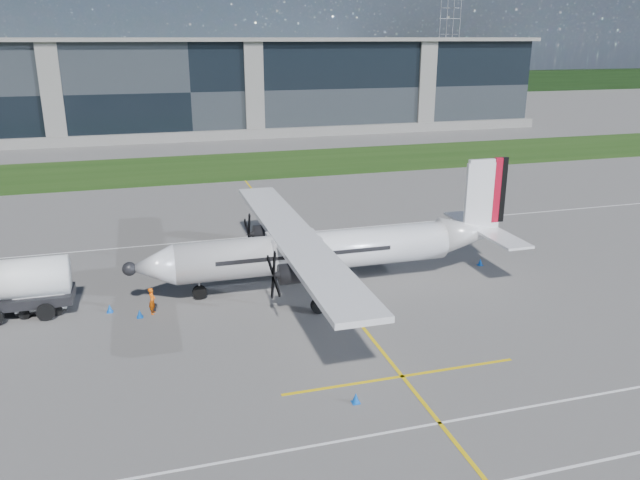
# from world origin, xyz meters

# --- Properties ---
(ground) EXTENTS (400.00, 400.00, 0.00)m
(ground) POSITION_xyz_m (0.00, 40.00, 0.00)
(ground) COLOR #64615E
(ground) RESTS_ON ground
(grass_strip) EXTENTS (400.00, 18.00, 0.04)m
(grass_strip) POSITION_xyz_m (0.00, 48.00, 0.02)
(grass_strip) COLOR #1C3C10
(grass_strip) RESTS_ON ground
(terminal_building) EXTENTS (120.00, 20.00, 15.00)m
(terminal_building) POSITION_xyz_m (0.00, 80.00, 7.50)
(terminal_building) COLOR black
(terminal_building) RESTS_ON ground
(tree_line) EXTENTS (400.00, 6.00, 6.00)m
(tree_line) POSITION_xyz_m (0.00, 140.00, 3.00)
(tree_line) COLOR black
(tree_line) RESTS_ON ground
(pylon_east) EXTENTS (9.00, 4.60, 30.00)m
(pylon_east) POSITION_xyz_m (85.00, 150.00, 15.00)
(pylon_east) COLOR gray
(pylon_east) RESTS_ON ground
(yellow_taxiway_centerline) EXTENTS (0.20, 70.00, 0.01)m
(yellow_taxiway_centerline) POSITION_xyz_m (3.00, 10.00, 0.01)
(yellow_taxiway_centerline) COLOR yellow
(yellow_taxiway_centerline) RESTS_ON ground
(turboprop_aircraft) EXTENTS (25.40, 26.34, 7.90)m
(turboprop_aircraft) POSITION_xyz_m (3.01, 6.23, 3.95)
(turboprop_aircraft) COLOR white
(turboprop_aircraft) RESTS_ON ground
(baggage_tug) EXTENTS (3.02, 1.81, 1.81)m
(baggage_tug) POSITION_xyz_m (-14.66, 6.95, 0.91)
(baggage_tug) COLOR silver
(baggage_tug) RESTS_ON ground
(ground_crew_person) EXTENTS (0.71, 0.87, 1.87)m
(ground_crew_person) POSITION_xyz_m (-8.35, 4.83, 0.94)
(ground_crew_person) COLOR #F25907
(ground_crew_person) RESTS_ON ground
(safety_cone_fwd) EXTENTS (0.36, 0.36, 0.50)m
(safety_cone_fwd) POSITION_xyz_m (-10.83, 5.74, 0.25)
(safety_cone_fwd) COLOR #0A50BA
(safety_cone_fwd) RESTS_ON ground
(safety_cone_stbdwing) EXTENTS (0.36, 0.36, 0.50)m
(safety_cone_stbdwing) POSITION_xyz_m (0.63, 19.71, 0.25)
(safety_cone_stbdwing) COLOR #0A50BA
(safety_cone_stbdwing) RESTS_ON ground
(safety_cone_nose_port) EXTENTS (0.36, 0.36, 0.50)m
(safety_cone_nose_port) POSITION_xyz_m (-9.12, 4.48, 0.25)
(safety_cone_nose_port) COLOR #0A50BA
(safety_cone_nose_port) RESTS_ON ground
(safety_cone_tail) EXTENTS (0.36, 0.36, 0.50)m
(safety_cone_tail) POSITION_xyz_m (14.57, 6.76, 0.25)
(safety_cone_tail) COLOR #0A50BA
(safety_cone_tail) RESTS_ON ground
(safety_cone_portwing) EXTENTS (0.36, 0.36, 0.50)m
(safety_cone_portwing) POSITION_xyz_m (0.08, -7.52, 0.25)
(safety_cone_portwing) COLOR #0A50BA
(safety_cone_portwing) RESTS_ON ground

